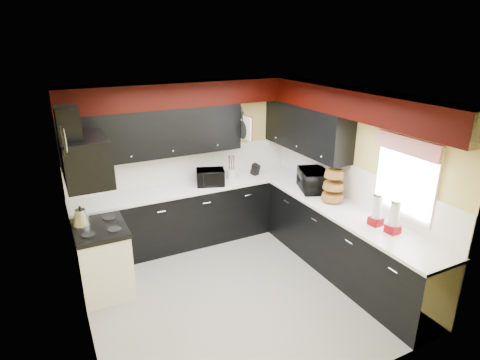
# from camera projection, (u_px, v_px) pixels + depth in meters

# --- Properties ---
(ground) EXTENTS (3.60, 3.60, 0.00)m
(ground) POSITION_uv_depth(u_px,v_px,m) (236.00, 290.00, 5.23)
(ground) COLOR gray
(ground) RESTS_ON ground
(wall_back) EXTENTS (3.60, 0.06, 2.50)m
(wall_back) POSITION_uv_depth(u_px,v_px,m) (186.00, 161.00, 6.31)
(wall_back) COLOR #E0C666
(wall_back) RESTS_ON ground
(wall_right) EXTENTS (0.06, 3.60, 2.50)m
(wall_right) POSITION_uv_depth(u_px,v_px,m) (352.00, 179.00, 5.56)
(wall_right) COLOR #E0C666
(wall_right) RESTS_ON ground
(wall_left) EXTENTS (0.06, 3.60, 2.50)m
(wall_left) POSITION_uv_depth(u_px,v_px,m) (76.00, 233.00, 4.04)
(wall_left) COLOR #E0C666
(wall_left) RESTS_ON ground
(ceiling) EXTENTS (3.60, 3.60, 0.06)m
(ceiling) POSITION_uv_depth(u_px,v_px,m) (235.00, 96.00, 4.37)
(ceiling) COLOR white
(ceiling) RESTS_ON wall_back
(cab_back) EXTENTS (3.60, 0.60, 0.90)m
(cab_back) POSITION_uv_depth(u_px,v_px,m) (194.00, 215.00, 6.33)
(cab_back) COLOR black
(cab_back) RESTS_ON ground
(cab_right) EXTENTS (0.60, 3.00, 0.90)m
(cab_right) POSITION_uv_depth(u_px,v_px,m) (344.00, 244.00, 5.46)
(cab_right) COLOR black
(cab_right) RESTS_ON ground
(counter_back) EXTENTS (3.62, 0.64, 0.04)m
(counter_back) POSITION_uv_depth(u_px,v_px,m) (193.00, 187.00, 6.17)
(counter_back) COLOR white
(counter_back) RESTS_ON cab_back
(counter_right) EXTENTS (0.64, 3.02, 0.04)m
(counter_right) POSITION_uv_depth(u_px,v_px,m) (348.00, 212.00, 5.30)
(counter_right) COLOR white
(counter_right) RESTS_ON cab_right
(splash_back) EXTENTS (3.60, 0.02, 0.50)m
(splash_back) POSITION_uv_depth(u_px,v_px,m) (186.00, 165.00, 6.32)
(splash_back) COLOR white
(splash_back) RESTS_ON counter_back
(splash_right) EXTENTS (0.02, 3.60, 0.50)m
(splash_right) POSITION_uv_depth(u_px,v_px,m) (351.00, 183.00, 5.58)
(splash_right) COLOR white
(splash_right) RESTS_ON counter_right
(upper_back) EXTENTS (2.60, 0.35, 0.70)m
(upper_back) POSITION_uv_depth(u_px,v_px,m) (155.00, 133.00, 5.76)
(upper_back) COLOR black
(upper_back) RESTS_ON wall_back
(upper_right) EXTENTS (0.35, 1.80, 0.70)m
(upper_right) POSITION_uv_depth(u_px,v_px,m) (306.00, 128.00, 6.05)
(upper_right) COLOR black
(upper_right) RESTS_ON wall_right
(soffit_back) EXTENTS (3.60, 0.36, 0.35)m
(soffit_back) POSITION_uv_depth(u_px,v_px,m) (186.00, 94.00, 5.79)
(soffit_back) COLOR black
(soffit_back) RESTS_ON wall_back
(soffit_right) EXTENTS (0.36, 3.24, 0.35)m
(soffit_right) POSITION_uv_depth(u_px,v_px,m) (359.00, 104.00, 4.96)
(soffit_right) COLOR black
(soffit_right) RESTS_ON wall_right
(stove) EXTENTS (0.60, 0.75, 0.86)m
(stove) POSITION_uv_depth(u_px,v_px,m) (104.00, 261.00, 5.08)
(stove) COLOR white
(stove) RESTS_ON ground
(cooktop) EXTENTS (0.62, 0.77, 0.06)m
(cooktop) POSITION_uv_depth(u_px,v_px,m) (100.00, 229.00, 4.92)
(cooktop) COLOR black
(cooktop) RESTS_ON stove
(hood) EXTENTS (0.50, 0.78, 0.55)m
(hood) POSITION_uv_depth(u_px,v_px,m) (86.00, 160.00, 4.59)
(hood) COLOR black
(hood) RESTS_ON wall_left
(hood_duct) EXTENTS (0.24, 0.40, 0.40)m
(hood_duct) POSITION_uv_depth(u_px,v_px,m) (68.00, 125.00, 4.39)
(hood_duct) COLOR black
(hood_duct) RESTS_ON wall_left
(window) EXTENTS (0.03, 0.86, 0.96)m
(window) POSITION_uv_depth(u_px,v_px,m) (406.00, 178.00, 4.70)
(window) COLOR white
(window) RESTS_ON wall_right
(valance) EXTENTS (0.04, 0.88, 0.20)m
(valance) POSITION_uv_depth(u_px,v_px,m) (408.00, 146.00, 4.54)
(valance) COLOR red
(valance) RESTS_ON wall_right
(pan_top) EXTENTS (0.03, 0.22, 0.40)m
(pan_top) POSITION_uv_depth(u_px,v_px,m) (239.00, 112.00, 6.19)
(pan_top) COLOR black
(pan_top) RESTS_ON upper_back
(pan_mid) EXTENTS (0.03, 0.28, 0.46)m
(pan_mid) POSITION_uv_depth(u_px,v_px,m) (243.00, 130.00, 6.17)
(pan_mid) COLOR black
(pan_mid) RESTS_ON upper_back
(pan_low) EXTENTS (0.03, 0.24, 0.42)m
(pan_low) POSITION_uv_depth(u_px,v_px,m) (235.00, 128.00, 6.39)
(pan_low) COLOR black
(pan_low) RESTS_ON upper_back
(cut_board) EXTENTS (0.03, 0.26, 0.35)m
(cut_board) POSITION_uv_depth(u_px,v_px,m) (247.00, 128.00, 6.05)
(cut_board) COLOR white
(cut_board) RESTS_ON upper_back
(baskets) EXTENTS (0.27, 0.27, 0.50)m
(baskets) POSITION_uv_depth(u_px,v_px,m) (333.00, 185.00, 5.51)
(baskets) COLOR brown
(baskets) RESTS_ON upper_right
(clock) EXTENTS (0.03, 0.30, 0.30)m
(clock) POSITION_uv_depth(u_px,v_px,m) (64.00, 141.00, 3.95)
(clock) COLOR black
(clock) RESTS_ON wall_left
(deco_plate) EXTENTS (0.03, 0.24, 0.24)m
(deco_plate) POSITION_uv_depth(u_px,v_px,m) (377.00, 111.00, 4.91)
(deco_plate) COLOR white
(deco_plate) RESTS_ON wall_right
(toaster_oven) EXTENTS (0.52, 0.47, 0.25)m
(toaster_oven) POSITION_uv_depth(u_px,v_px,m) (211.00, 177.00, 6.17)
(toaster_oven) COLOR black
(toaster_oven) RESTS_ON counter_back
(microwave) EXTENTS (0.55, 0.65, 0.31)m
(microwave) POSITION_uv_depth(u_px,v_px,m) (313.00, 180.00, 5.95)
(microwave) COLOR black
(microwave) RESTS_ON counter_right
(utensil_crock) EXTENTS (0.15, 0.15, 0.16)m
(utensil_crock) POSITION_uv_depth(u_px,v_px,m) (232.00, 174.00, 6.45)
(utensil_crock) COLOR silver
(utensil_crock) RESTS_ON counter_back
(knife_block) EXTENTS (0.12, 0.14, 0.19)m
(knife_block) POSITION_uv_depth(u_px,v_px,m) (255.00, 170.00, 6.61)
(knife_block) COLOR black
(knife_block) RESTS_ON counter_back
(kettle) EXTENTS (0.25, 0.25, 0.20)m
(kettle) POSITION_uv_depth(u_px,v_px,m) (81.00, 217.00, 4.93)
(kettle) COLOR #A7A7AB
(kettle) RESTS_ON cooktop
(dispenser_a) EXTENTS (0.15, 0.15, 0.39)m
(dispenser_a) POSITION_uv_depth(u_px,v_px,m) (394.00, 218.00, 4.65)
(dispenser_a) COLOR maroon
(dispenser_a) RESTS_ON counter_right
(dispenser_b) EXTENTS (0.15, 0.15, 0.39)m
(dispenser_b) POSITION_uv_depth(u_px,v_px,m) (377.00, 210.00, 4.84)
(dispenser_b) COLOR #6F000D
(dispenser_b) RESTS_ON counter_right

